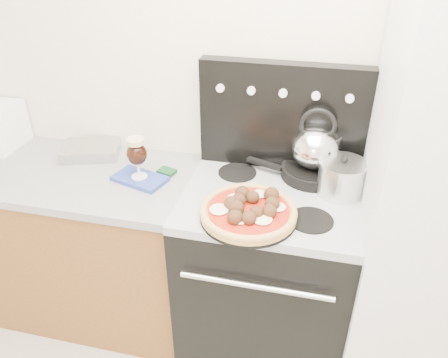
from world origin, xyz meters
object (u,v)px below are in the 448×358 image
(skillet, at_px, (312,172))
(stock_pot, at_px, (341,179))
(stove_body, at_px, (265,276))
(oven_mitt, at_px, (140,179))
(base_cabinet, at_px, (66,242))
(pizza_pan, at_px, (248,217))
(fridge, at_px, (447,214))
(beer_glass, at_px, (137,158))
(tea_kettle, at_px, (316,144))
(pizza, at_px, (249,210))

(skillet, bearing_deg, stock_pot, -42.02)
(stove_body, distance_m, oven_mitt, 0.77)
(base_cabinet, xyz_separation_m, stock_pot, (1.39, 0.06, 0.56))
(pizza_pan, relative_size, skillet, 1.36)
(fridge, height_order, beer_glass, fridge)
(tea_kettle, bearing_deg, oven_mitt, -168.07)
(stove_body, height_order, pizza_pan, pizza_pan)
(stove_body, relative_size, stock_pot, 4.47)
(pizza_pan, relative_size, tea_kettle, 1.61)
(stock_pot, bearing_deg, pizza, -142.53)
(fridge, bearing_deg, skillet, 157.75)
(base_cabinet, distance_m, pizza_pan, 1.17)
(stove_body, height_order, fridge, fridge)
(base_cabinet, relative_size, oven_mitt, 5.95)
(base_cabinet, bearing_deg, beer_glass, -1.69)
(oven_mitt, height_order, stock_pot, stock_pot)
(pizza_pan, height_order, pizza, pizza)
(pizza, height_order, skillet, pizza)
(base_cabinet, distance_m, stock_pot, 1.50)
(stove_body, xyz_separation_m, tea_kettle, (0.16, 0.19, 0.65))
(fridge, distance_m, oven_mitt, 1.32)
(oven_mitt, distance_m, skillet, 0.80)
(base_cabinet, height_order, stove_body, stove_body)
(base_cabinet, relative_size, pizza_pan, 3.74)
(skillet, bearing_deg, oven_mitt, -166.68)
(tea_kettle, bearing_deg, stock_pot, -43.41)
(oven_mitt, xyz_separation_m, tea_kettle, (0.78, 0.18, 0.18))
(beer_glass, relative_size, stock_pot, 1.01)
(fridge, relative_size, tea_kettle, 7.90)
(oven_mitt, relative_size, pizza, 0.63)
(pizza_pan, xyz_separation_m, pizza, (0.00, 0.00, 0.03))
(base_cabinet, height_order, pizza, pizza)
(oven_mitt, height_order, pizza_pan, pizza_pan)
(fridge, bearing_deg, tea_kettle, 157.75)
(oven_mitt, relative_size, pizza_pan, 0.63)
(stove_body, relative_size, fridge, 0.46)
(base_cabinet, relative_size, stock_pot, 7.36)
(base_cabinet, xyz_separation_m, stove_body, (1.10, -0.02, 0.01))
(fridge, relative_size, oven_mitt, 7.80)
(pizza_pan, bearing_deg, oven_mitt, 160.12)
(stove_body, xyz_separation_m, pizza, (-0.07, -0.19, 0.52))
(pizza_pan, height_order, skillet, skillet)
(pizza_pan, distance_m, pizza, 0.03)
(base_cabinet, xyz_separation_m, oven_mitt, (0.49, -0.01, 0.48))
(tea_kettle, xyz_separation_m, stock_pot, (0.12, -0.11, -0.10))
(oven_mitt, xyz_separation_m, beer_glass, (0.00, 0.00, 0.11))
(pizza_pan, distance_m, skillet, 0.45)
(fridge, relative_size, beer_glass, 9.52)
(pizza, bearing_deg, stock_pot, 37.47)
(skillet, relative_size, stock_pot, 1.45)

